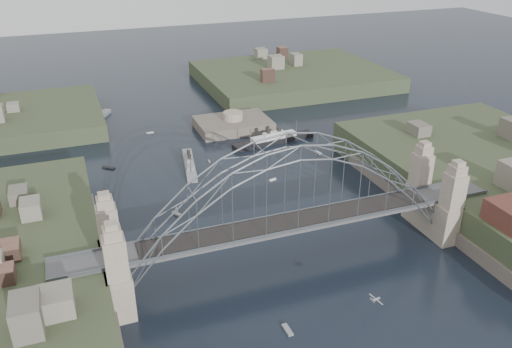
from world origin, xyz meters
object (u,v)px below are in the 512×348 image
at_px(bridge, 291,203).
at_px(fort_island, 233,130).
at_px(naval_cruiser_far, 98,118).
at_px(ocean_liner, 274,140).
at_px(naval_cruiser_near, 189,164).

xyz_separation_m(bridge, fort_island, (12.00, 70.00, -12.66)).
relative_size(fort_island, naval_cruiser_far, 1.49).
bearing_deg(ocean_liner, naval_cruiser_far, 140.58).
bearing_deg(naval_cruiser_far, bridge, -74.18).
xyz_separation_m(naval_cruiser_far, ocean_liner, (45.59, -37.48, 0.13)).
distance_m(naval_cruiser_near, ocean_liner, 27.87).
bearing_deg(naval_cruiser_near, fort_island, 49.30).
height_order(fort_island, ocean_liner, ocean_liner).
height_order(fort_island, naval_cruiser_near, fort_island).
relative_size(fort_island, ocean_liner, 0.87).
bearing_deg(naval_cruiser_far, ocean_liner, -39.42).
distance_m(bridge, naval_cruiser_far, 96.95).
bearing_deg(ocean_liner, fort_island, 116.34).
relative_size(naval_cruiser_far, ocean_liner, 0.58).
bearing_deg(fort_island, bridge, -99.73).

